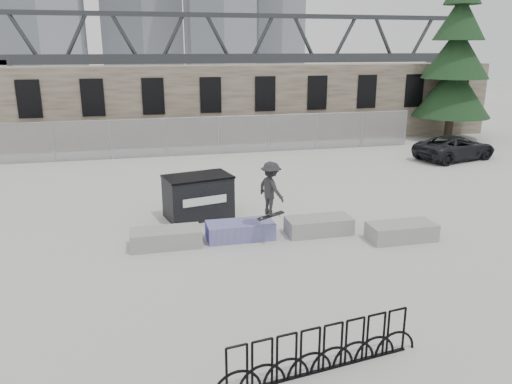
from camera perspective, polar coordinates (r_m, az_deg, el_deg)
ground at (r=15.18m, az=3.35°, el=-5.19°), size 120.00×120.00×0.00m
stone_wall at (r=30.22m, az=-5.53°, el=9.96°), size 36.00×2.58×4.50m
chainlink_fence at (r=26.72m, az=-4.33°, el=6.53°), size 22.06×0.06×2.02m
planter_far_left at (r=14.63m, az=-10.29°, el=-5.10°), size 2.00×0.90×0.51m
planter_center_left at (r=14.98m, az=-1.82°, el=-4.32°), size 2.00×0.90×0.51m
planter_center_right at (r=15.48m, az=7.19°, el=-3.75°), size 2.00×0.90×0.51m
planter_offset at (r=15.49m, az=16.30°, el=-4.29°), size 2.00×0.90×0.51m
dumpster at (r=16.82m, az=-6.63°, el=-0.49°), size 2.42×1.78×1.44m
bike_rack at (r=9.24m, az=7.50°, el=-17.46°), size 4.00×0.64×0.90m
spruce_tree at (r=33.14m, az=21.90°, el=13.95°), size 4.60×4.60×11.50m
truss_bridge at (r=69.97m, az=-1.78°, el=15.13°), size 70.00×3.00×9.80m
suv at (r=27.41m, az=21.79°, el=4.75°), size 4.77×3.06×1.22m
skateboarder at (r=14.16m, az=1.72°, el=0.37°), size 0.93×1.16×1.68m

